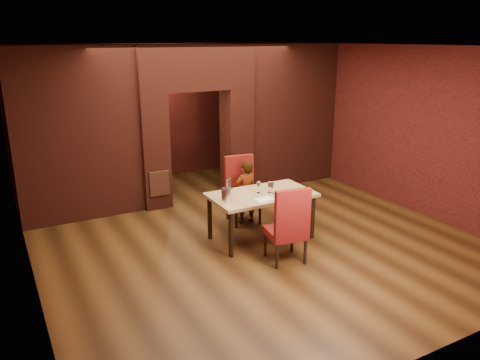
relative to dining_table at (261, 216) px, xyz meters
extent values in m
plane|color=#492C12|center=(-0.10, 0.46, -0.41)|extent=(8.00, 8.00, 0.00)
cube|color=silver|center=(-0.10, 0.46, 2.79)|extent=(7.00, 8.00, 0.04)
cube|color=maroon|center=(-0.10, 4.46, 1.19)|extent=(7.00, 0.04, 3.20)
cube|color=maroon|center=(-0.10, -3.54, 1.19)|extent=(7.00, 0.04, 3.20)
cube|color=maroon|center=(-3.60, 0.46, 1.19)|extent=(0.04, 8.00, 3.20)
cube|color=maroon|center=(3.40, 0.46, 1.19)|extent=(0.04, 8.00, 3.20)
cube|color=maroon|center=(-1.05, 2.46, 0.74)|extent=(0.55, 0.55, 2.30)
cube|color=maroon|center=(0.85, 2.46, 0.74)|extent=(0.55, 0.55, 2.30)
cube|color=maroon|center=(-0.10, 2.46, 2.34)|extent=(2.45, 0.55, 0.90)
cube|color=maroon|center=(-2.46, 2.46, 1.19)|extent=(2.28, 0.35, 3.20)
cube|color=maroon|center=(2.26, 2.46, 1.19)|extent=(2.28, 0.35, 3.20)
cube|color=#AD5332|center=(-1.05, 2.17, 0.14)|extent=(0.40, 0.03, 0.50)
cube|color=black|center=(-0.50, 4.40, 0.64)|extent=(0.90, 0.08, 2.10)
cube|color=black|center=(-0.50, 4.36, 0.64)|extent=(1.02, 0.04, 2.22)
cube|color=tan|center=(0.00, 0.00, 0.00)|extent=(1.75, 1.00, 0.82)
cube|color=maroon|center=(0.10, 0.81, 0.21)|extent=(0.63, 0.63, 1.23)
cube|color=maroon|center=(-0.10, -0.88, 0.20)|extent=(0.64, 0.64, 1.22)
imported|color=white|center=(0.12, 0.76, 0.18)|extent=(0.44, 0.29, 1.18)
cube|color=white|center=(-0.12, -0.28, 0.41)|extent=(0.30, 0.23, 0.00)
cylinder|color=silver|center=(-0.70, -0.08, 0.52)|extent=(0.18, 0.18, 0.22)
cylinder|color=white|center=(-0.53, 0.17, 0.56)|extent=(0.07, 0.07, 0.30)
imported|color=#2E6926|center=(1.14, 0.86, -0.20)|extent=(0.49, 0.48, 0.42)
camera|label=1|loc=(-3.89, -6.36, 2.92)|focal=35.00mm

